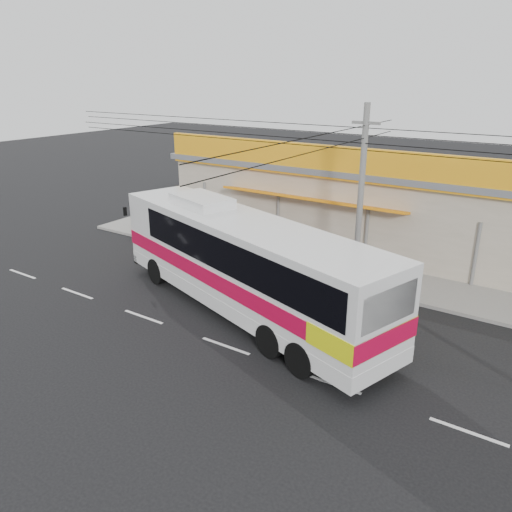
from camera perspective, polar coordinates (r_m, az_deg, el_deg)
The scene contains 8 objects.
ground at distance 19.43m, azimuth 0.98°, elevation -7.15°, with size 120.00×120.00×0.00m, color black.
sidewalk at distance 24.23m, azimuth 8.67°, elevation -1.50°, with size 30.00×3.20×0.15m, color slate.
lane_markings at distance 17.64m, azimuth -3.48°, elevation -10.24°, with size 50.00×0.12×0.01m, color silver, non-canonical shape.
storefront_building at distance 28.49m, azimuth 13.71°, elevation 6.13°, with size 22.60×9.20×5.70m.
coach_bus at distance 18.86m, azimuth -1.06°, elevation -0.56°, with size 13.83×6.94×4.20m.
motorbike_red at distance 29.05m, azimuth -12.08°, elevation 3.13°, with size 0.65×1.88×0.99m, color maroon.
motorbike_dark at distance 31.02m, azimuth -9.71°, elevation 4.30°, with size 0.43×1.52×0.91m, color black.
utility_pole at distance 20.96m, azimuth 12.34°, elevation 13.03°, with size 34.00×14.00×7.86m.
Camera 1 is at (9.29, -14.57, 8.89)m, focal length 35.00 mm.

